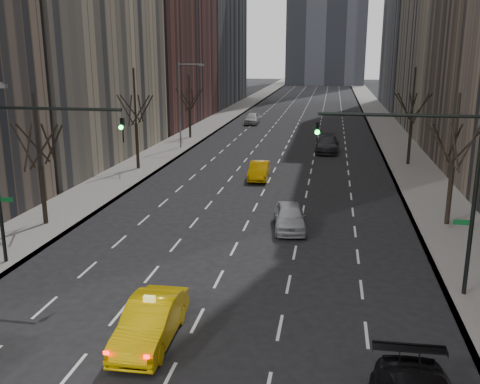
% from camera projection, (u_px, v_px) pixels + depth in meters
% --- Properties ---
extents(sidewalk_left, '(4.50, 320.00, 0.15)m').
position_uv_depth(sidewalk_left, '(219.00, 120.00, 82.08)').
color(sidewalk_left, slate).
rests_on(sidewalk_left, ground).
extents(sidewalk_right, '(4.50, 320.00, 0.15)m').
position_uv_depth(sidewalk_right, '(383.00, 123.00, 78.07)').
color(sidewalk_right, slate).
rests_on(sidewalk_right, ground).
extents(tree_lw_b, '(3.36, 3.50, 7.82)m').
position_uv_depth(tree_lw_b, '(40.00, 166.00, 31.56)').
color(tree_lw_b, black).
rests_on(tree_lw_b, ground).
extents(tree_lw_c, '(3.36, 3.50, 8.74)m').
position_uv_depth(tree_lw_c, '(136.00, 125.00, 46.72)').
color(tree_lw_c, black).
rests_on(tree_lw_c, ground).
extents(tree_lw_d, '(3.36, 3.50, 7.36)m').
position_uv_depth(tree_lw_d, '(190.00, 109.00, 64.00)').
color(tree_lw_d, black).
rests_on(tree_lw_d, ground).
extents(tree_rw_b, '(3.36, 3.50, 7.82)m').
position_uv_depth(tree_rw_b, '(453.00, 166.00, 31.44)').
color(tree_rw_b, black).
rests_on(tree_rw_b, ground).
extents(tree_rw_c, '(3.36, 3.50, 8.74)m').
position_uv_depth(tree_rw_c, '(411.00, 122.00, 48.51)').
color(tree_rw_c, black).
rests_on(tree_rw_c, ground).
extents(traffic_mast_left, '(6.69, 0.39, 8.00)m').
position_uv_depth(traffic_mast_left, '(27.00, 157.00, 24.91)').
color(traffic_mast_left, black).
rests_on(traffic_mast_left, ground).
extents(traffic_mast_right, '(6.69, 0.39, 8.00)m').
position_uv_depth(traffic_mast_right, '(434.00, 171.00, 21.93)').
color(traffic_mast_right, black).
rests_on(traffic_mast_right, ground).
extents(streetlight_far, '(2.83, 0.22, 9.00)m').
position_uv_depth(streetlight_far, '(183.00, 96.00, 56.61)').
color(streetlight_far, slate).
rests_on(streetlight_far, ground).
extents(taxi_sedan, '(1.76, 4.83, 1.58)m').
position_uv_depth(taxi_sedan, '(150.00, 322.00, 19.30)').
color(taxi_sedan, '#DAAE04').
rests_on(taxi_sedan, ground).
extents(silver_sedan_ahead, '(2.41, 4.74, 1.55)m').
position_uv_depth(silver_sedan_ahead, '(290.00, 217.00, 31.64)').
color(silver_sedan_ahead, '#A1A4A9').
rests_on(silver_sedan_ahead, ground).
extents(far_taxi, '(1.68, 4.43, 1.44)m').
position_uv_depth(far_taxi, '(259.00, 171.00, 44.07)').
color(far_taxi, '#DB9904').
rests_on(far_taxi, ground).
extents(far_suv_grey, '(2.53, 5.83, 1.67)m').
position_uv_depth(far_suv_grey, '(327.00, 144.00, 56.07)').
color(far_suv_grey, '#29282D').
rests_on(far_suv_grey, ground).
extents(far_car_white, '(1.98, 4.82, 1.63)m').
position_uv_depth(far_car_white, '(252.00, 118.00, 77.60)').
color(far_car_white, '#BDBDBD').
rests_on(far_car_white, ground).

